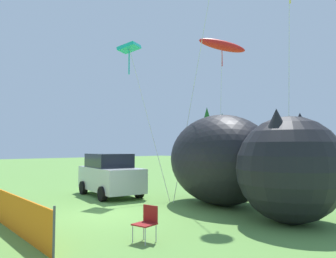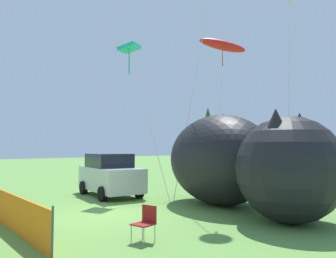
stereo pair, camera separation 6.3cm
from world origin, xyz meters
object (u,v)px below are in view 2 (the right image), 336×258
Objects in this scene: inflatable_cat at (237,164)px; kite_teal_diamond at (130,50)px; folding_chair at (146,220)px; kite_red_lizard at (222,46)px; parked_car at (110,175)px.

inflatable_cat is 7.70m from kite_teal_diamond.
folding_chair is at bearing -62.71° from inflatable_cat.
kite_red_lizard is (0.66, 6.67, 1.58)m from kite_teal_diamond.
inflatable_cat is at bearing 6.88° from kite_teal_diamond.
inflatable_cat is (6.12, 1.34, 0.67)m from parked_car.
kite_teal_diamond is 0.79× the size of kite_red_lizard.
folding_chair is 0.11× the size of inflatable_cat.
folding_chair is 5.26m from inflatable_cat.
parked_car is 6.30m from inflatable_cat.
kite_teal_diamond is at bearing -154.14° from inflatable_cat.
folding_chair is 0.09× the size of kite_red_lizard.
inflatable_cat is at bearing -50.82° from kite_red_lizard.
parked_car is 6.04m from kite_teal_diamond.
kite_red_lizard reaches higher than parked_car.
parked_car is 10.61m from kite_red_lizard.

